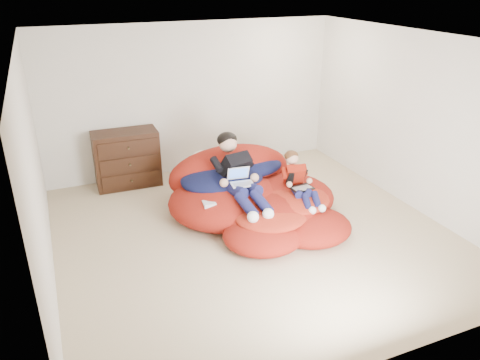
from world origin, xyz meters
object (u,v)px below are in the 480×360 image
object	(u,v)px
dresser	(127,159)
younger_boy	(298,178)
laptop_black	(299,183)
older_boy	(237,171)
laptop_white	(240,179)
beanbag_pile	(252,196)

from	to	relation	value
dresser	younger_boy	world-z (taller)	younger_boy
dresser	laptop_black	world-z (taller)	dresser
older_boy	laptop_white	bearing A→B (deg)	-90.00
laptop_white	beanbag_pile	bearing A→B (deg)	30.54
dresser	laptop_black	xyz separation A→B (m)	(1.99, -2.08, 0.09)
younger_boy	older_boy	bearing A→B (deg)	157.64
older_boy	beanbag_pile	bearing A→B (deg)	5.44
younger_boy	laptop_white	size ratio (longest dim) A/B	2.74
younger_boy	laptop_black	bearing A→B (deg)	-90.00
older_boy	laptop_white	xyz separation A→B (m)	(-0.00, -0.12, -0.07)
beanbag_pile	dresser	bearing A→B (deg)	130.53
beanbag_pile	younger_boy	bearing A→B (deg)	-32.86
beanbag_pile	laptop_white	xyz separation A→B (m)	(-0.25, -0.15, 0.37)
dresser	younger_boy	bearing A→B (deg)	-45.82
laptop_black	beanbag_pile	bearing A→B (deg)	144.51
laptop_white	laptop_black	bearing A→B (deg)	-16.74
beanbag_pile	laptop_black	size ratio (longest dim) A/B	7.39
laptop_white	laptop_black	world-z (taller)	laptop_white
laptop_white	younger_boy	bearing A→B (deg)	-14.30
beanbag_pile	laptop_black	distance (m)	0.71
laptop_white	laptop_black	distance (m)	0.82
dresser	laptop_white	xyz separation A→B (m)	(1.21, -1.85, 0.19)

